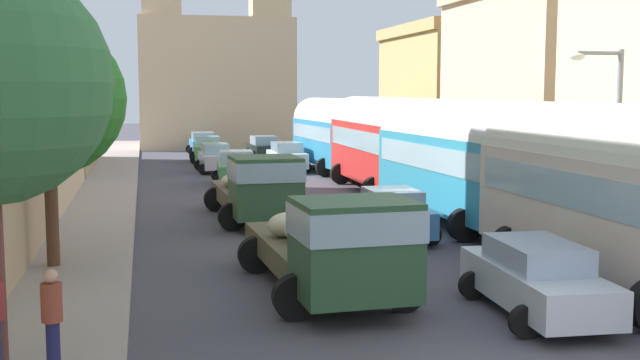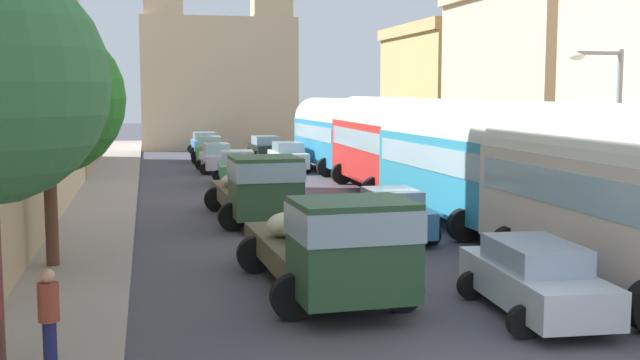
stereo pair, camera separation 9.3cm
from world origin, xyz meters
TOP-DOWN VIEW (x-y plane):
  - ground_plane at (0.00, 27.00)m, footprint 154.00×154.00m
  - sidewalk_left at (-7.25, 27.00)m, footprint 2.50×70.00m
  - sidewalk_right at (7.25, 27.00)m, footprint 2.50×70.00m
  - building_left_2 at (-10.87, 23.98)m, footprint 5.21×13.08m
  - building_left_3 at (-11.46, 38.08)m, footprint 5.92×13.94m
  - building_right_2 at (11.02, 22.27)m, footprint 5.54×10.17m
  - building_right_3 at (10.53, 32.69)m, footprint 4.46×9.75m
  - distant_church at (-0.00, 53.97)m, footprint 11.86×7.69m
  - parked_bus_0 at (4.60, 6.50)m, footprint 3.30×9.42m
  - parked_bus_1 at (4.60, 15.50)m, footprint 3.53×9.42m
  - parked_bus_2 at (4.60, 24.50)m, footprint 3.31×9.75m
  - parked_bus_3 at (4.60, 33.50)m, footprint 3.62×8.64m
  - cargo_truck_0 at (-1.80, 7.05)m, footprint 3.31×7.05m
  - cargo_truck_1 at (-1.94, 17.22)m, footprint 3.15×7.12m
  - car_0 at (-1.39, 28.26)m, footprint 2.49×4.15m
  - car_1 at (-1.83, 34.51)m, footprint 2.21×3.99m
  - car_2 at (-1.76, 40.74)m, footprint 2.37×4.34m
  - car_3 at (-1.56, 47.27)m, footprint 2.33×3.89m
  - car_4 at (1.87, 5.10)m, footprint 2.36×4.43m
  - car_5 at (1.59, 13.43)m, footprint 2.26×3.70m
  - car_6 at (2.13, 34.17)m, footprint 2.28×4.04m
  - car_7 at (2.18, 42.97)m, footprint 2.50×3.75m
  - pedestrian_1 at (-7.04, 3.17)m, footprint 0.42×0.42m
  - streetlamp_near at (6.27, 9.54)m, footprint 1.56×0.28m
  - roadside_tree_1 at (-7.90, 11.28)m, footprint 3.76×3.76m

SIDE VIEW (x-z plane):
  - ground_plane at x=0.00m, z-range 0.00..0.00m
  - sidewalk_left at x=-7.25m, z-range 0.00..0.14m
  - sidewalk_right at x=7.25m, z-range 0.00..0.14m
  - car_7 at x=2.18m, z-range 0.00..1.50m
  - car_4 at x=1.87m, z-range 0.01..1.50m
  - car_5 at x=1.59m, z-range 0.01..1.53m
  - car_3 at x=-1.56m, z-range 0.00..1.57m
  - car_1 at x=-1.83m, z-range -0.01..1.60m
  - car_0 at x=-1.39m, z-range 0.00..1.63m
  - car_6 at x=2.13m, z-range 0.00..1.63m
  - car_2 at x=-1.76m, z-range 0.00..1.65m
  - pedestrian_1 at x=-7.04m, z-range 0.14..1.97m
  - cargo_truck_0 at x=-1.80m, z-range 0.03..2.39m
  - cargo_truck_1 at x=-1.94m, z-range 0.07..2.44m
  - parked_bus_3 at x=4.60m, z-range 0.20..4.28m
  - parked_bus_1 at x=4.60m, z-range 0.22..4.40m
  - parked_bus_0 at x=4.60m, z-range 0.23..4.40m
  - parked_bus_2 at x=4.60m, z-range 0.25..4.46m
  - streetlamp_near at x=6.27m, z-range 0.58..6.10m
  - building_left_3 at x=-11.46m, z-range 0.00..7.05m
  - building_right_3 at x=10.53m, z-range 0.03..8.13m
  - roadside_tree_1 at x=-7.90m, z-range 1.17..7.31m
  - building_right_2 at x=11.02m, z-range 0.03..9.11m
  - building_left_2 at x=-10.87m, z-range 0.03..9.85m
  - distant_church at x=0.00m, z-range -2.67..14.80m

